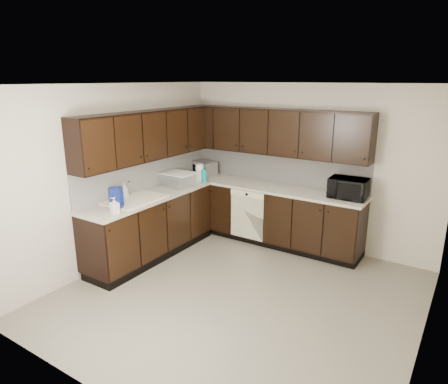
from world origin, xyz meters
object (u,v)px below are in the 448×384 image
Objects in this scene: toaster_oven at (205,168)px; blue_pitcher at (116,198)px; microwave at (348,188)px; storage_bin at (178,179)px; sink at (135,205)px.

blue_pitcher is (0.13, -2.14, 0.02)m from toaster_oven.
storage_bin is at bearing -165.29° from microwave.
microwave reaches higher than blue_pitcher.
storage_bin is at bearing -69.64° from toaster_oven.
sink reaches higher than storage_bin.
microwave is 1.03× the size of storage_bin.
storage_bin is (-0.01, 0.97, 0.16)m from sink.
storage_bin is at bearing 90.84° from sink.
sink is at bearing -147.10° from microwave.
toaster_oven is at bearing 176.52° from microwave.
storage_bin is at bearing 94.57° from blue_pitcher.
sink is 2.94× the size of blue_pitcher.
toaster_oven reaches higher than storage_bin.
toaster_oven is 1.34× the size of blue_pitcher.
toaster_oven is 0.80m from storage_bin.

